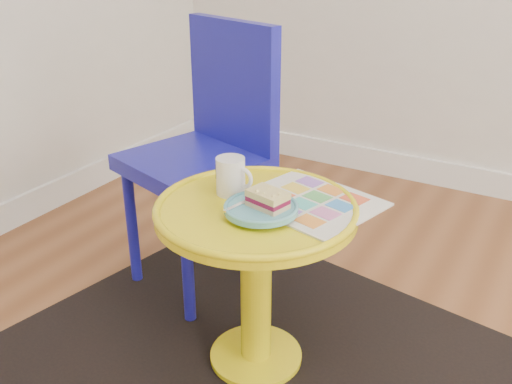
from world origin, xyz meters
The scene contains 9 objects.
room_walls centered at (-0.99, 0.99, 0.06)m, with size 4.00×4.00×4.00m.
rug centered at (-0.75, 0.52, 0.00)m, with size 1.30×1.10×0.01m, color black.
side_table centered at (-0.75, 0.52, 0.34)m, with size 0.50×0.50×0.47m.
chair centered at (-1.10, 0.83, 0.49)m, with size 0.47×0.47×0.85m.
newspaper centered at (-0.65, 0.61, 0.48)m, with size 0.32×0.27×0.01m, color silver.
mug centered at (-0.85, 0.56, 0.53)m, with size 0.11×0.07×0.10m.
plate centered at (-0.72, 0.49, 0.49)m, with size 0.18×0.18×0.02m.
cake_slice centered at (-0.70, 0.49, 0.52)m, with size 0.10×0.08×0.04m.
fork centered at (-0.76, 0.49, 0.50)m, with size 0.04×0.14×0.00m.
Camera 1 is at (-0.12, -0.56, 1.09)m, focal length 40.00 mm.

